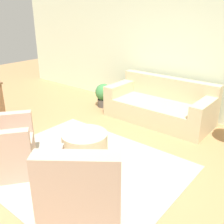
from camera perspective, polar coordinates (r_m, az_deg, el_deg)
The scene contains 7 objects.
ground_plane at distance 3.99m, azimuth -6.81°, elevation -11.84°, with size 16.00×16.00×0.00m, color #AD7F51.
wall_back at distance 5.82m, azimuth 14.26°, elevation 13.17°, with size 9.77×0.12×2.80m.
rug at distance 3.99m, azimuth -6.81°, elevation -11.78°, with size 2.85×2.33×0.01m.
couch at distance 5.53m, azimuth 10.41°, elevation 1.28°, with size 2.15×0.99×0.85m.
armchair_right at distance 2.86m, azimuth -6.47°, elevation -17.64°, with size 1.11×1.10×1.01m.
ottoman_table at distance 4.06m, azimuth -5.94°, elevation -6.60°, with size 0.70×0.70×0.43m.
potted_plant_floor at distance 6.20m, azimuth -1.81°, elevation 3.85°, with size 0.40×0.40×0.55m.
Camera 1 is at (2.44, -2.27, 2.19)m, focal length 42.00 mm.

